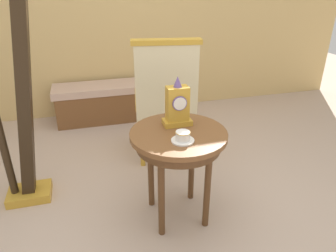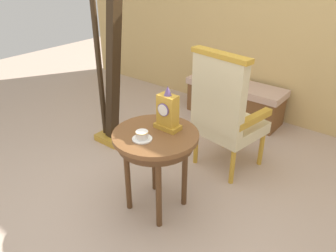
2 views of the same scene
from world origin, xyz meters
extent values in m
plane|color=#BCA38E|center=(0.00, 0.00, 0.00)|extent=(10.00, 10.00, 0.00)
cylinder|color=brown|center=(0.05, 0.09, 0.66)|extent=(0.63, 0.63, 0.03)
cylinder|color=#56351C|center=(0.05, 0.09, 0.60)|extent=(0.56, 0.56, 0.07)
cylinder|color=#56351C|center=(0.21, 0.25, 0.32)|extent=(0.04, 0.04, 0.64)
cylinder|color=#56351C|center=(-0.11, 0.25, 0.32)|extent=(0.04, 0.04, 0.64)
cylinder|color=#56351C|center=(-0.11, -0.06, 0.32)|extent=(0.04, 0.04, 0.64)
cylinder|color=#56351C|center=(0.21, -0.06, 0.32)|extent=(0.04, 0.04, 0.64)
cylinder|color=white|center=(0.04, -0.03, 0.68)|extent=(0.14, 0.14, 0.01)
cylinder|color=white|center=(0.04, -0.03, 0.71)|extent=(0.09, 0.09, 0.05)
torus|color=gold|center=(0.04, -0.03, 0.74)|extent=(0.09, 0.09, 0.00)
cube|color=gold|center=(0.07, 0.21, 0.69)|extent=(0.19, 0.11, 0.04)
cube|color=gold|center=(0.07, 0.21, 0.83)|extent=(0.14, 0.09, 0.23)
cylinder|color=#664C8C|center=(0.07, 0.15, 0.85)|extent=(0.10, 0.01, 0.10)
cylinder|color=white|center=(0.07, 0.15, 0.85)|extent=(0.08, 0.00, 0.08)
cone|color=#664C8C|center=(0.07, 0.21, 0.98)|extent=(0.06, 0.06, 0.07)
cube|color=beige|center=(0.19, 0.99, 0.41)|extent=(0.60, 0.60, 0.11)
cube|color=beige|center=(0.15, 0.77, 0.78)|extent=(0.53, 0.17, 0.64)
cube|color=gold|center=(0.15, 0.77, 1.12)|extent=(0.57, 0.19, 0.04)
cube|color=gold|center=(0.41, 0.95, 0.57)|extent=(0.14, 0.47, 0.06)
cube|color=gold|center=(-0.04, 1.03, 0.57)|extent=(0.14, 0.47, 0.06)
cylinder|color=gold|center=(0.44, 1.17, 0.18)|extent=(0.04, 0.04, 0.35)
cylinder|color=gold|center=(0.01, 1.24, 0.18)|extent=(0.04, 0.04, 0.35)
cylinder|color=gold|center=(0.37, 0.74, 0.18)|extent=(0.04, 0.04, 0.35)
cylinder|color=gold|center=(-0.06, 0.81, 0.18)|extent=(0.04, 0.04, 0.35)
cube|color=gold|center=(-1.02, 0.58, 0.04)|extent=(0.32, 0.24, 0.07)
cube|color=black|center=(-0.92, 0.58, 0.78)|extent=(0.28, 0.11, 1.44)
cube|color=#CCA893|center=(-0.28, 1.95, 0.40)|extent=(1.20, 0.40, 0.08)
cube|color=brown|center=(-0.28, 1.95, 0.18)|extent=(1.15, 0.38, 0.36)
camera|label=1|loc=(-0.49, -1.62, 1.57)|focal=33.29mm
camera|label=2|loc=(1.44, -1.48, 1.84)|focal=35.41mm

